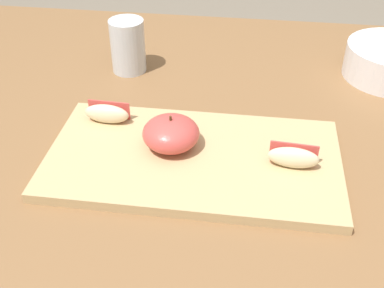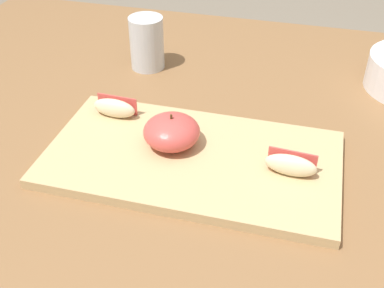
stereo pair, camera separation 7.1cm
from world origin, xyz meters
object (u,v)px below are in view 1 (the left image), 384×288
object	(u,v)px
apple_half_skin_up	(170,133)
apple_wedge_left	(292,157)
cutting_board	(192,159)
drinking_glass_water	(127,46)
apple_wedge_back	(106,113)

from	to	relation	value
apple_half_skin_up	apple_wedge_left	size ratio (longest dim) A/B	1.15
cutting_board	drinking_glass_water	world-z (taller)	drinking_glass_water
cutting_board	apple_half_skin_up	size ratio (longest dim) A/B	5.06
apple_wedge_back	drinking_glass_water	distance (m)	0.21
apple_wedge_left	cutting_board	bearing A→B (deg)	177.38
apple_half_skin_up	drinking_glass_water	xyz separation A→B (m)	(-0.13, 0.26, 0.01)
apple_half_skin_up	drinking_glass_water	bearing A→B (deg)	116.51
drinking_glass_water	apple_half_skin_up	bearing A→B (deg)	-63.49
apple_wedge_left	apple_wedge_back	bearing A→B (deg)	165.78
drinking_glass_water	apple_wedge_back	bearing A→B (deg)	-85.68
cutting_board	drinking_glass_water	bearing A→B (deg)	120.92
cutting_board	apple_wedge_back	xyz separation A→B (m)	(-0.15, 0.07, 0.02)
apple_wedge_back	drinking_glass_water	size ratio (longest dim) A/B	0.71
apple_half_skin_up	apple_wedge_back	xyz separation A→B (m)	(-0.12, 0.05, -0.01)
apple_wedge_left	drinking_glass_water	distance (m)	0.43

